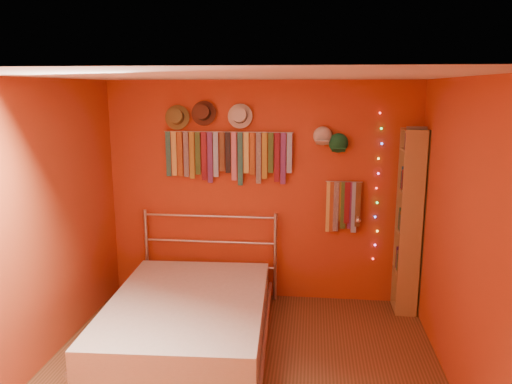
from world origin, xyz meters
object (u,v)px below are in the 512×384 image
at_px(tie_rack, 228,154).
at_px(reading_lamp, 358,220).
at_px(bookshelf, 413,221).
at_px(bed, 188,318).

relative_size(tie_rack, reading_lamp, 5.41).
height_order(tie_rack, bookshelf, bookshelf).
relative_size(reading_lamp, bed, 0.12).
bearing_deg(bed, tie_rack, 76.28).
bearing_deg(bed, bookshelf, 20.45).
relative_size(bookshelf, bed, 0.92).
bearing_deg(bed, reading_lamp, 27.51).
distance_m(tie_rack, reading_lamp, 1.60).
bearing_deg(reading_lamp, bed, -149.83).
bearing_deg(reading_lamp, tie_rack, 174.28).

